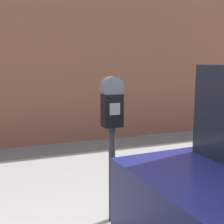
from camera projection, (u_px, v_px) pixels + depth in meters
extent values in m
cube|color=#9E9B96|center=(105.00, 188.00, 4.08)|extent=(24.00, 2.80, 0.14)
cylinder|color=#2D2D30|center=(112.00, 174.00, 3.04)|extent=(0.06, 0.06, 0.96)
cube|color=black|center=(112.00, 110.00, 2.94)|extent=(0.18, 0.14, 0.31)
cube|color=gray|center=(115.00, 109.00, 2.87)|extent=(0.10, 0.01, 0.11)
cylinder|color=slate|center=(112.00, 88.00, 2.90)|extent=(0.21, 0.11, 0.21)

